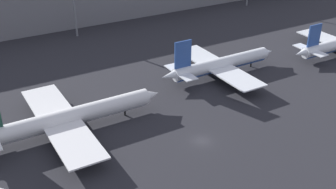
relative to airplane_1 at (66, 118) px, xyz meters
The scene contains 3 objects.
ground 30.95m from the airplane_1, 37.77° to the right, with size 600.00×600.00×0.00m, color #26262B.
airplane_1 is the anchor object (origin of this frame).
airplane_2 48.94m from the airplane_1, ahead, with size 39.46×33.72×12.99m.
Camera 1 is at (-45.66, -63.11, 52.39)m, focal length 45.00 mm.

